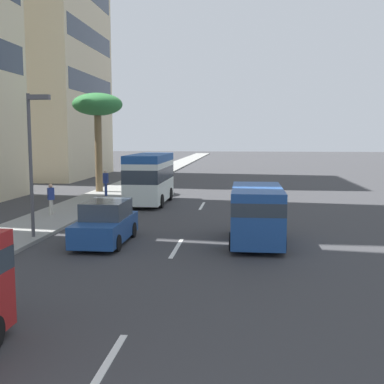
{
  "coord_description": "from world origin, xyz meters",
  "views": [
    {
      "loc": [
        -3.88,
        -2.55,
        4.33
      ],
      "look_at": [
        17.99,
        -0.19,
        1.75
      ],
      "focal_mm": 44.91,
      "sensor_mm": 36.0,
      "label": 1
    }
  ],
  "objects_px": {
    "pedestrian_mid_block": "(51,198)",
    "street_lamp": "(33,148)",
    "palm_tree": "(98,108)",
    "van_fourth": "(257,211)",
    "minibus_lead": "(150,177)",
    "car_second": "(106,224)",
    "pedestrian_near_lamp": "(106,181)"
  },
  "relations": [
    {
      "from": "van_fourth",
      "to": "pedestrian_near_lamp",
      "type": "xyz_separation_m",
      "value": [
        13.32,
        10.14,
        -0.14
      ]
    },
    {
      "from": "pedestrian_mid_block",
      "to": "street_lamp",
      "type": "bearing_deg",
      "value": 67.55
    },
    {
      "from": "street_lamp",
      "to": "minibus_lead",
      "type": "bearing_deg",
      "value": -13.07
    },
    {
      "from": "pedestrian_mid_block",
      "to": "palm_tree",
      "type": "height_order",
      "value": "palm_tree"
    },
    {
      "from": "minibus_lead",
      "to": "van_fourth",
      "type": "distance_m",
      "value": 12.64
    },
    {
      "from": "car_second",
      "to": "pedestrian_near_lamp",
      "type": "height_order",
      "value": "pedestrian_near_lamp"
    },
    {
      "from": "car_second",
      "to": "pedestrian_mid_block",
      "type": "bearing_deg",
      "value": -140.71
    },
    {
      "from": "street_lamp",
      "to": "palm_tree",
      "type": "bearing_deg",
      "value": 8.03
    },
    {
      "from": "minibus_lead",
      "to": "pedestrian_mid_block",
      "type": "bearing_deg",
      "value": -36.15
    },
    {
      "from": "pedestrian_mid_block",
      "to": "palm_tree",
      "type": "relative_size",
      "value": 0.23
    },
    {
      "from": "pedestrian_mid_block",
      "to": "car_second",
      "type": "bearing_deg",
      "value": 90.58
    },
    {
      "from": "minibus_lead",
      "to": "street_lamp",
      "type": "xyz_separation_m",
      "value": [
        -11.22,
        2.61,
        2.12
      ]
    },
    {
      "from": "pedestrian_mid_block",
      "to": "palm_tree",
      "type": "xyz_separation_m",
      "value": [
        10.88,
        0.71,
        5.35
      ]
    },
    {
      "from": "pedestrian_mid_block",
      "to": "street_lamp",
      "type": "xyz_separation_m",
      "value": [
        -5.47,
        -1.6,
        2.79
      ]
    },
    {
      "from": "car_second",
      "to": "pedestrian_near_lamp",
      "type": "xyz_separation_m",
      "value": [
        13.91,
        4.06,
        0.37
      ]
    },
    {
      "from": "van_fourth",
      "to": "pedestrian_near_lamp",
      "type": "bearing_deg",
      "value": 37.27
    },
    {
      "from": "palm_tree",
      "to": "street_lamp",
      "type": "relative_size",
      "value": 1.25
    },
    {
      "from": "pedestrian_mid_block",
      "to": "pedestrian_near_lamp",
      "type": "bearing_deg",
      "value": -132.67
    },
    {
      "from": "palm_tree",
      "to": "van_fourth",
      "type": "bearing_deg",
      "value": -144.4
    },
    {
      "from": "pedestrian_mid_block",
      "to": "street_lamp",
      "type": "height_order",
      "value": "street_lamp"
    },
    {
      "from": "pedestrian_near_lamp",
      "to": "palm_tree",
      "type": "xyz_separation_m",
      "value": [
        2.63,
        1.28,
        5.24
      ]
    },
    {
      "from": "car_second",
      "to": "palm_tree",
      "type": "relative_size",
      "value": 0.56
    },
    {
      "from": "pedestrian_mid_block",
      "to": "minibus_lead",
      "type": "bearing_deg",
      "value": -164.86
    },
    {
      "from": "minibus_lead",
      "to": "van_fourth",
      "type": "xyz_separation_m",
      "value": [
        -10.82,
        -6.51,
        -0.42
      ]
    },
    {
      "from": "pedestrian_near_lamp",
      "to": "car_second",
      "type": "bearing_deg",
      "value": -58.32
    },
    {
      "from": "car_second",
      "to": "palm_tree",
      "type": "distance_m",
      "value": 18.27
    },
    {
      "from": "car_second",
      "to": "palm_tree",
      "type": "height_order",
      "value": "palm_tree"
    },
    {
      "from": "car_second",
      "to": "pedestrian_mid_block",
      "type": "relative_size",
      "value": 2.5
    },
    {
      "from": "car_second",
      "to": "pedestrian_mid_block",
      "type": "height_order",
      "value": "pedestrian_mid_block"
    },
    {
      "from": "pedestrian_near_lamp",
      "to": "street_lamp",
      "type": "distance_m",
      "value": 14.01
    },
    {
      "from": "palm_tree",
      "to": "street_lamp",
      "type": "height_order",
      "value": "palm_tree"
    },
    {
      "from": "car_second",
      "to": "pedestrian_near_lamp",
      "type": "distance_m",
      "value": 14.5
    }
  ]
}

